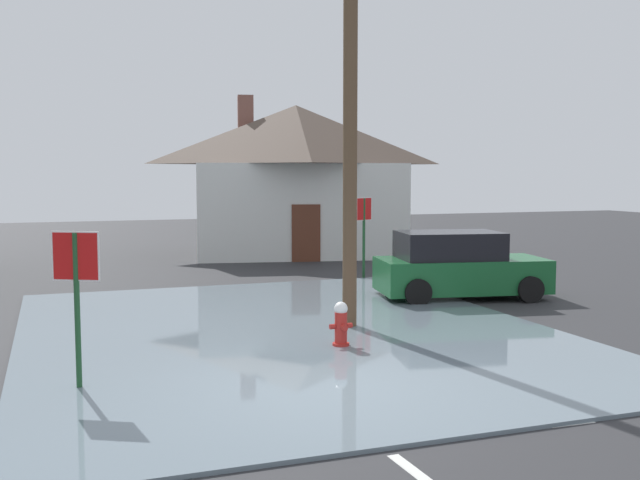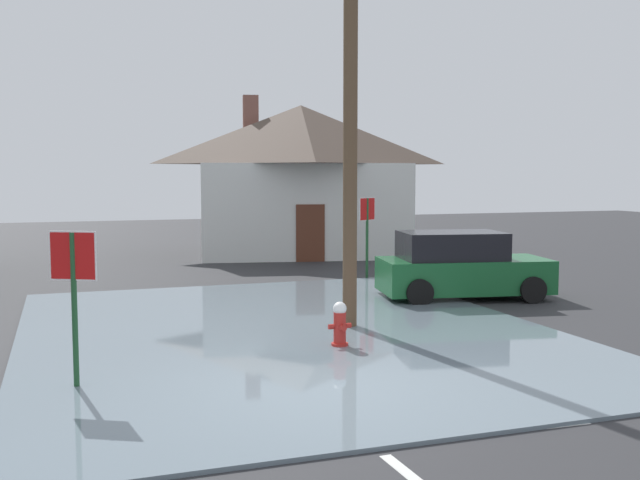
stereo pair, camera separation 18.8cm
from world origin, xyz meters
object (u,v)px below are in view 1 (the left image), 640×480
Objects in this scene: house at (296,177)px; fire_hydrant at (341,326)px; utility_pole at (350,97)px; stop_sign_near at (76,278)px; stop_sign_far at (364,222)px; parked_car at (458,267)px.

fire_hydrant is at bearing -105.24° from house.
fire_hydrant is 0.09× the size of house.
stop_sign_near is at bearing -153.21° from utility_pole.
stop_sign_near is at bearing -117.70° from house.
fire_hydrant is 0.35× the size of stop_sign_far.
utility_pole is (5.21, 2.63, 2.94)m from stop_sign_near.
fire_hydrant is at bearing -117.18° from utility_pole.
parked_car is at bearing -77.46° from stop_sign_far.
house is at bearing 62.30° from stop_sign_near.
stop_sign_near is at bearing -166.05° from fire_hydrant.
stop_sign_far is at bearing 64.37° from utility_pole.
stop_sign_far is 0.26× the size of house.
utility_pole reaches higher than stop_sign_far.
fire_hydrant is at bearing -115.94° from stop_sign_far.
house is at bearing 74.76° from fire_hydrant.
stop_sign_near is 0.96× the size of stop_sign_far.
stop_sign_near is at bearing -151.01° from parked_car.
stop_sign_near is 2.73× the size of fire_hydrant.
utility_pole reaches higher than fire_hydrant.
house is 2.11× the size of parked_car.
stop_sign_near is 12.10m from stop_sign_far.
fire_hydrant is 15.99m from house.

